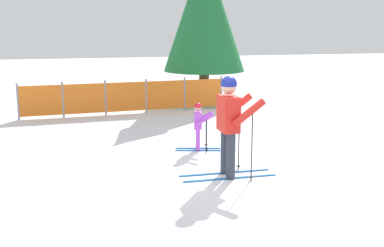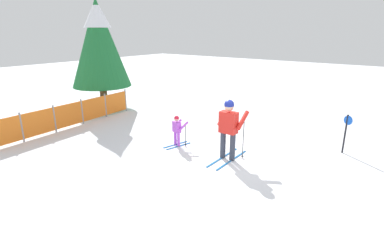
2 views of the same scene
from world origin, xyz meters
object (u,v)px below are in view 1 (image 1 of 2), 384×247
object	(u,v)px
skier_adult	(230,117)
safety_fence	(126,97)
skier_child	(199,123)
conifer_far	(204,8)

from	to	relation	value
skier_adult	safety_fence	world-z (taller)	skier_adult
skier_adult	safety_fence	size ratio (longest dim) A/B	0.29
skier_child	conifer_far	distance (m)	6.78
skier_child	conifer_far	xyz separation A→B (m)	(1.74, 6.06, 2.51)
skier_child	safety_fence	xyz separation A→B (m)	(-1.05, 4.50, -0.08)
skier_child	conifer_far	size ratio (longest dim) A/B	0.20
safety_fence	conifer_far	xyz separation A→B (m)	(2.79, 1.55, 2.59)
skier_child	safety_fence	bearing A→B (deg)	117.05
safety_fence	skier_adult	bearing A→B (deg)	-79.91
safety_fence	conifer_far	bearing A→B (deg)	29.09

